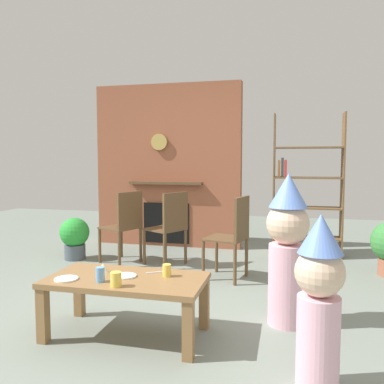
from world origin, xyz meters
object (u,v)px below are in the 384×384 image
(paper_cup_center, at_px, (167,270))
(dining_chair_right, at_px, (233,233))
(child_in_pink, at_px, (287,245))
(paper_cup_near_right, at_px, (100,275))
(dining_chair_left, at_px, (125,223))
(dining_chair_middle, at_px, (170,224))
(birthday_cake_slice, at_px, (103,268))
(bookshelf, at_px, (302,190))
(potted_plant_short, at_px, (75,236))
(coffee_table, at_px, (127,286))
(child_with_cone_hat, at_px, (319,298))
(paper_cup_near_left, at_px, (116,279))
(paper_plate_front, at_px, (125,276))
(paper_plate_rear, at_px, (66,279))

(paper_cup_center, relative_size, dining_chair_right, 0.10)
(child_in_pink, bearing_deg, paper_cup_near_right, 3.20)
(child_in_pink, bearing_deg, dining_chair_right, -84.89)
(dining_chair_left, relative_size, dining_chair_middle, 1.00)
(birthday_cake_slice, xyz_separation_m, dining_chair_right, (0.80, 1.45, 0.04))
(paper_cup_center, relative_size, dining_chair_left, 0.10)
(dining_chair_left, bearing_deg, bookshelf, -132.14)
(child_in_pink, bearing_deg, bookshelf, -117.25)
(dining_chair_right, height_order, potted_plant_short, dining_chair_right)
(coffee_table, relative_size, child_with_cone_hat, 1.15)
(coffee_table, distance_m, paper_cup_near_right, 0.23)
(bookshelf, xyz_separation_m, birthday_cake_slice, (-1.55, -2.75, -0.42))
(bookshelf, relative_size, child_with_cone_hat, 1.91)
(dining_chair_middle, bearing_deg, paper_cup_near_left, 125.62)
(child_in_pink, distance_m, dining_chair_right, 1.20)
(coffee_table, xyz_separation_m, potted_plant_short, (-1.54, 1.92, -0.06))
(paper_cup_near_right, distance_m, paper_cup_center, 0.48)
(paper_cup_center, height_order, dining_chair_left, dining_chair_left)
(paper_cup_near_right, bearing_deg, paper_plate_front, 51.73)
(paper_cup_near_left, distance_m, child_with_cone_hat, 1.31)
(coffee_table, xyz_separation_m, child_in_pink, (1.14, 0.48, 0.26))
(child_with_cone_hat, bearing_deg, paper_cup_center, -8.39)
(bookshelf, height_order, dining_chair_right, bookshelf)
(birthday_cake_slice, height_order, dining_chair_right, dining_chair_right)
(paper_plate_rear, height_order, child_with_cone_hat, child_with_cone_hat)
(paper_cup_center, bearing_deg, potted_plant_short, 134.81)
(paper_plate_rear, xyz_separation_m, dining_chair_right, (0.97, 1.69, 0.07))
(dining_chair_left, bearing_deg, child_with_cone_hat, 157.09)
(paper_plate_rear, bearing_deg, coffee_table, 21.41)
(paper_cup_near_left, bearing_deg, paper_plate_rear, 171.96)
(paper_cup_near_right, bearing_deg, potted_plant_short, 124.22)
(paper_plate_rear, bearing_deg, paper_cup_near_left, -8.04)
(paper_plate_front, relative_size, potted_plant_short, 0.30)
(bookshelf, xyz_separation_m, dining_chair_right, (-0.75, -1.31, -0.38))
(paper_cup_near_left, height_order, birthday_cake_slice, paper_cup_near_left)
(paper_cup_near_left, bearing_deg, paper_plate_front, 97.52)
(dining_chair_right, bearing_deg, child_in_pink, 131.04)
(dining_chair_left, bearing_deg, paper_cup_near_left, 135.62)
(coffee_table, distance_m, paper_plate_front, 0.08)
(paper_cup_center, distance_m, birthday_cake_slice, 0.51)
(paper_cup_near_right, xyz_separation_m, paper_plate_front, (0.12, 0.15, -0.05))
(dining_chair_left, bearing_deg, coffee_table, 137.42)
(coffee_table, height_order, dining_chair_middle, dining_chair_middle)
(child_with_cone_hat, distance_m, dining_chair_right, 2.05)
(bookshelf, distance_m, child_with_cone_hat, 3.24)
(dining_chair_left, bearing_deg, dining_chair_right, -170.33)
(birthday_cake_slice, xyz_separation_m, potted_plant_short, (-1.31, 1.83, -0.17))
(paper_cup_center, bearing_deg, dining_chair_right, 78.30)
(bookshelf, bearing_deg, potted_plant_short, -162.22)
(birthday_cake_slice, distance_m, dining_chair_left, 1.90)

